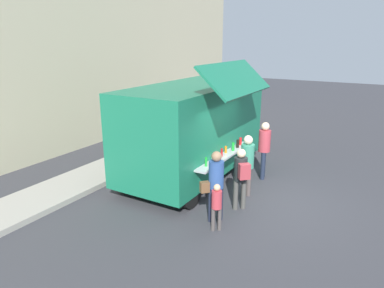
{
  "coord_description": "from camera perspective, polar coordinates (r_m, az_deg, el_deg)",
  "views": [
    {
      "loc": [
        -8.49,
        -2.76,
        4.2
      ],
      "look_at": [
        -0.16,
        2.12,
        1.3
      ],
      "focal_mm": 32.71,
      "sensor_mm": 36.0,
      "label": 1
    }
  ],
  "objects": [
    {
      "name": "ground_plane",
      "position": [
        9.87,
        11.32,
        -8.82
      ],
      "size": [
        60.0,
        60.0,
        0.0
      ],
      "primitive_type": "plane",
      "color": "#38383D"
    },
    {
      "name": "curb_strip",
      "position": [
        10.27,
        -24.47,
        -8.58
      ],
      "size": [
        28.0,
        1.6,
        0.15
      ],
      "primitive_type": "cube",
      "color": "#9E998E",
      "rests_on": "ground"
    },
    {
      "name": "food_truck_main",
      "position": [
        10.86,
        0.43,
        2.75
      ],
      "size": [
        5.48,
        3.24,
        3.62
      ],
      "rotation": [
        0.0,
        0.0,
        0.0
      ],
      "color": "#187150",
      "rests_on": "ground"
    },
    {
      "name": "trash_bin",
      "position": [
        15.43,
        -0.08,
        2.62
      ],
      "size": [
        0.6,
        0.6,
        0.88
      ],
      "primitive_type": "cylinder",
      "color": "#2C6535",
      "rests_on": "ground"
    },
    {
      "name": "customer_front_ordering",
      "position": [
        9.54,
        9.0,
        -2.75
      ],
      "size": [
        0.37,
        0.36,
        1.76
      ],
      "rotation": [
        0.0,
        0.0,
        1.38
      ],
      "color": "#514644",
      "rests_on": "ground"
    },
    {
      "name": "customer_mid_with_backpack",
      "position": [
        8.83,
        7.99,
        -4.77
      ],
      "size": [
        0.5,
        0.49,
        1.61
      ],
      "rotation": [
        0.0,
        0.0,
        0.75
      ],
      "color": "#484844",
      "rests_on": "ground"
    },
    {
      "name": "customer_rear_waiting",
      "position": [
        8.22,
        3.85,
        -5.96
      ],
      "size": [
        0.52,
        0.49,
        1.75
      ],
      "rotation": [
        0.0,
        0.0,
        0.85
      ],
      "color": "#1D2336",
      "rests_on": "ground"
    },
    {
      "name": "customer_extra_browsing",
      "position": [
        10.97,
        11.7,
        -0.2
      ],
      "size": [
        0.37,
        0.37,
        1.8
      ],
      "rotation": [
        0.0,
        0.0,
        1.84
      ],
      "color": "#1C2539",
      "rests_on": "ground"
    },
    {
      "name": "child_near_queue",
      "position": [
        7.96,
        4.04,
        -9.59
      ],
      "size": [
        0.23,
        0.23,
        1.14
      ],
      "rotation": [
        0.0,
        0.0,
        0.67
      ],
      "color": "#4C4644",
      "rests_on": "ground"
    }
  ]
}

